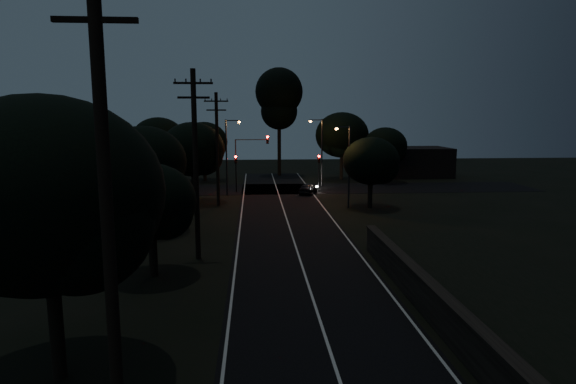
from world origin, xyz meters
TOP-DOWN VIEW (x-y plane):
  - road_surface at (0.00, 31.12)m, footprint 60.00×70.00m
  - retaining_wall at (7.74, 3.00)m, footprint 6.93×26.00m
  - utility_pole_near at (-6.00, -2.00)m, footprint 2.20×0.30m
  - utility_pole_mid at (-6.00, 15.00)m, footprint 2.20×0.30m
  - utility_pole_far at (-6.00, 32.00)m, footprint 2.20×0.30m
  - tree_left_a at (-8.75, 1.86)m, footprint 7.15×7.15m
  - tree_left_b at (-7.83, 11.91)m, footprint 4.70×4.70m
  - tree_left_c at (-10.28, 21.88)m, footprint 6.09×6.09m
  - tree_left_d at (-8.28, 33.88)m, footprint 6.15×6.15m
  - tree_far_nw at (-8.79, 49.88)m, footprint 6.02×6.02m
  - tree_far_w at (-13.77, 45.87)m, footprint 6.45×6.45m
  - tree_far_ne at (9.25, 49.86)m, footprint 7.01×7.01m
  - tree_far_e at (14.19, 46.89)m, footprint 5.49×5.49m
  - tree_right_a at (8.18, 29.90)m, footprint 5.12×5.12m
  - tall_pine at (1.00, 55.00)m, footprint 6.60×6.60m
  - building_left at (-20.00, 52.00)m, footprint 10.00×8.00m
  - building_right at (20.00, 53.00)m, footprint 9.00×7.00m
  - signal_left at (-4.60, 39.99)m, footprint 0.28×0.35m
  - signal_right at (4.60, 39.99)m, footprint 0.28×0.35m
  - signal_mast at (-2.91, 39.99)m, footprint 3.70×0.35m
  - streetlight_a at (-5.31, 38.00)m, footprint 1.66×0.26m
  - streetlight_b at (5.31, 44.00)m, footprint 1.66×0.26m
  - streetlight_c at (5.83, 30.00)m, footprint 1.46×0.26m
  - car at (3.20, 38.30)m, footprint 2.55×3.70m

SIDE VIEW (x-z plane):
  - road_surface at x=0.00m, z-range 0.00..0.03m
  - car at x=3.20m, z-range 0.00..1.17m
  - retaining_wall at x=7.74m, z-range -0.18..1.42m
  - building_right at x=20.00m, z-range 0.00..4.00m
  - building_left at x=-20.00m, z-range 0.00..4.40m
  - signal_left at x=-4.60m, z-range 0.79..4.89m
  - signal_right at x=4.60m, z-range 0.79..4.89m
  - tree_left_b at x=-7.83m, z-range 0.88..6.86m
  - tree_right_a at x=8.18m, z-range 0.96..7.47m
  - signal_mast at x=-2.91m, z-range 1.21..7.46m
  - streetlight_c at x=5.83m, z-range 0.60..8.10m
  - tree_far_e at x=14.19m, z-range 1.03..7.99m
  - streetlight_a at x=-5.31m, z-range 0.64..8.64m
  - streetlight_b at x=5.31m, z-range 0.64..8.64m
  - tree_far_nw at x=-8.79m, z-range 1.12..8.75m
  - tree_left_c at x=-10.28m, z-range 1.13..8.82m
  - tree_left_d at x=-8.28m, z-range 1.16..8.96m
  - tree_far_w at x=-13.77m, z-range 1.23..9.46m
  - utility_pole_far at x=-6.00m, z-range 0.23..10.73m
  - tree_far_ne at x=9.25m, z-range 1.30..10.17m
  - utility_pole_mid at x=-6.00m, z-range 0.24..11.24m
  - tree_left_a at x=-8.75m, z-range 1.33..10.38m
  - utility_pole_near at x=-6.00m, z-range 0.25..12.25m
  - tall_pine at x=1.00m, z-range 3.31..18.31m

